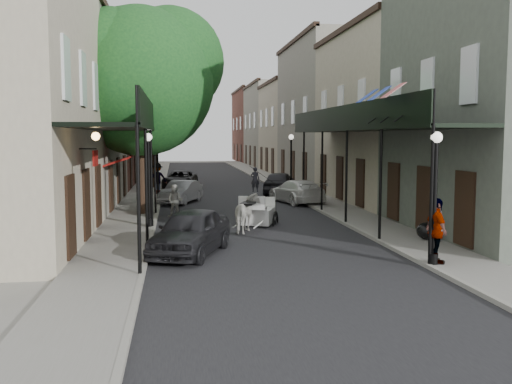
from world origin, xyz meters
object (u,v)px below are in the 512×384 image
object	(u,v)px
carriage	(259,201)
car_right_near	(297,191)
lamppost_left	(149,178)
tree_far	(158,106)
car_left_mid	(181,192)
lamppost_right_near	(435,196)
lamppost_right_far	(291,163)
horse	(247,214)
car_left_far	(180,180)
pedestrian_sidewalk_left	(157,178)
car_left_near	(191,232)
pedestrian_sidewalk_right	(436,231)
tree_near	(149,76)
pedestrian_walking	(175,201)
car_right_far	(279,183)

from	to	relation	value
carriage	car_right_near	size ratio (longest dim) A/B	0.55
carriage	lamppost_left	bearing A→B (deg)	-149.84
tree_far	car_right_near	world-z (taller)	tree_far
lamppost_left	car_left_mid	size ratio (longest dim) A/B	0.98
lamppost_right_near	lamppost_right_far	bearing A→B (deg)	90.00
lamppost_right_near	horse	xyz separation A→B (m)	(-4.42, 6.69, -1.31)
lamppost_right_far	car_left_far	distance (m)	9.22
pedestrian_sidewalk_left	car_left_near	xyz separation A→B (m)	(1.60, -18.44, -0.36)
pedestrian_sidewalk_left	pedestrian_sidewalk_right	world-z (taller)	pedestrian_sidewalk_left
lamppost_right_near	lamppost_right_far	size ratio (longest dim) A/B	1.00
pedestrian_sidewalk_left	horse	bearing A→B (deg)	88.12
lamppost_left	tree_near	bearing A→B (deg)	91.34
carriage	car_left_mid	size ratio (longest dim) A/B	0.65
lamppost_right_far	horse	xyz separation A→B (m)	(-4.42, -13.31, -1.31)
lamppost_left	car_right_near	bearing A→B (deg)	46.09
lamppost_right_far	car_right_near	bearing A→B (deg)	-97.13
tree_far	lamppost_right_near	bearing A→B (deg)	-72.32
tree_far	car_left_mid	distance (m)	10.74
pedestrian_walking	car_right_near	world-z (taller)	pedestrian_walking
lamppost_left	carriage	xyz separation A→B (m)	(4.55, 0.86, -1.09)
lamppost_right_near	car_right_near	size ratio (longest dim) A/B	0.82
horse	lamppost_right_near	bearing A→B (deg)	142.94
lamppost_right_near	pedestrian_sidewalk_right	xyz separation A→B (m)	(0.10, 0.05, -1.00)
lamppost_right_far	car_right_near	xyz separation A→B (m)	(-0.50, -4.00, -1.39)
pedestrian_walking	car_right_near	xyz separation A→B (m)	(6.69, 4.69, -0.10)
car_right_far	lamppost_right_near	bearing A→B (deg)	108.94
horse	pedestrian_walking	bearing A→B (deg)	-39.64
tree_far	lamppost_right_near	distance (m)	27.74
lamppost_right_far	pedestrian_sidewalk_right	world-z (taller)	lamppost_right_far
lamppost_left	horse	world-z (taller)	lamppost_left
lamppost_left	car_right_far	world-z (taller)	lamppost_left
car_right_near	pedestrian_sidewalk_right	bearing A→B (deg)	78.68
tree_near	pedestrian_sidewalk_left	bearing A→B (deg)	90.02
lamppost_right_far	car_right_near	size ratio (longest dim) A/B	0.82
pedestrian_sidewalk_left	car_left_near	distance (m)	18.51
pedestrian_sidewalk_left	car_left_mid	size ratio (longest dim) A/B	0.51
tree_near	tree_far	world-z (taller)	tree_near
lamppost_right_near	car_left_mid	size ratio (longest dim) A/B	0.98
car_left_near	car_right_near	xyz separation A→B (m)	(6.20, 13.16, -0.07)
carriage	car_left_far	size ratio (longest dim) A/B	0.54
car_left_mid	carriage	bearing A→B (deg)	-47.65
lamppost_right_near	pedestrian_walking	world-z (taller)	lamppost_right_near
tree_near	pedestrian_walking	xyz separation A→B (m)	(1.11, -0.87, -5.73)
car_left_near	carriage	bearing A→B (deg)	83.88
horse	car_left_far	size ratio (longest dim) A/B	0.38
tree_near	car_left_far	distance (m)	15.08
horse	pedestrian_sidewalk_right	bearing A→B (deg)	143.74
tree_far	lamppost_left	bearing A→B (deg)	-89.54
carriage	pedestrian_sidewalk_left	world-z (taller)	carriage
horse	car_right_far	xyz separation A→B (m)	(3.89, 14.41, 0.00)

